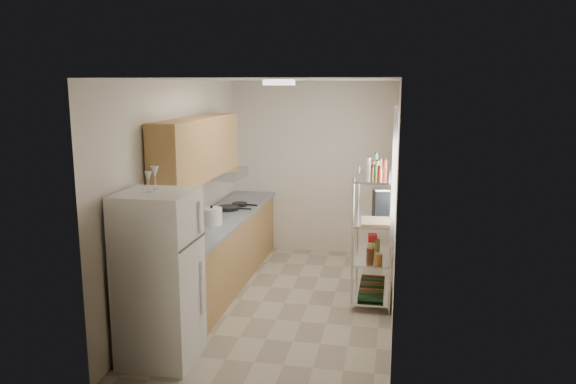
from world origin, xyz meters
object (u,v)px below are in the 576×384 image
espresso_machine (381,200)px  rice_cooker (212,216)px  refrigerator (159,278)px  frying_pan_large (229,208)px  cutting_board (375,222)px

espresso_machine → rice_cooker: bearing=-175.2°
espresso_machine → refrigerator: bearing=-142.8°
frying_pan_large → espresso_machine: bearing=-6.6°
rice_cooker → cutting_board: (1.93, 0.01, 0.02)m
refrigerator → espresso_machine: refrigerator is taller
refrigerator → rice_cooker: refrigerator is taller
refrigerator → cutting_board: refrigerator is taller
refrigerator → cutting_board: 2.51m
cutting_board → espresso_machine: (0.04, 0.56, 0.14)m
rice_cooker → refrigerator: bearing=-88.8°
frying_pan_large → espresso_machine: (2.01, -0.24, 0.24)m
rice_cooker → frying_pan_large: 0.81m
refrigerator → frying_pan_large: (-0.07, 2.43, 0.12)m
refrigerator → cutting_board: bearing=40.6°
frying_pan_large → espresso_machine: 2.04m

